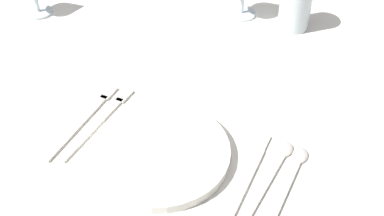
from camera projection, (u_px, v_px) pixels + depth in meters
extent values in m
cube|color=silver|center=(215.00, 86.00, 1.09)|extent=(1.80, 1.10, 0.04)
cube|color=silver|center=(289.00, 6.00, 1.52)|extent=(1.80, 0.01, 0.18)
cylinder|color=brown|center=(64.00, 30.00, 1.89)|extent=(0.07, 0.07, 0.70)
cylinder|color=white|center=(162.00, 154.00, 0.91)|extent=(0.25, 0.25, 0.02)
cube|color=beige|center=(93.00, 128.00, 0.96)|extent=(0.02, 0.19, 0.00)
cube|color=beige|center=(124.00, 96.00, 1.03)|extent=(0.02, 0.04, 0.00)
cube|color=beige|center=(77.00, 127.00, 0.97)|extent=(0.01, 0.19, 0.00)
cube|color=beige|center=(108.00, 93.00, 1.04)|extent=(0.02, 0.04, 0.00)
cube|color=beige|center=(241.00, 190.00, 0.86)|extent=(0.02, 0.20, 0.00)
cube|color=beige|center=(262.00, 146.00, 0.93)|extent=(0.02, 0.06, 0.00)
cube|color=beige|center=(261.00, 191.00, 0.85)|extent=(0.02, 0.19, 0.00)
ellipsoid|color=beige|center=(285.00, 150.00, 0.92)|extent=(0.03, 0.04, 0.01)
cube|color=beige|center=(280.00, 200.00, 0.84)|extent=(0.01, 0.19, 0.00)
ellipsoid|color=beige|center=(300.00, 156.00, 0.91)|extent=(0.03, 0.04, 0.01)
cylinder|color=silver|center=(39.00, 12.00, 1.26)|extent=(0.07, 0.07, 0.01)
cylinder|color=silver|center=(36.00, 1.00, 1.24)|extent=(0.01, 0.01, 0.06)
cylinder|color=silver|center=(241.00, 14.00, 1.26)|extent=(0.07, 0.07, 0.01)
cylinder|color=silver|center=(242.00, 1.00, 1.23)|extent=(0.01, 0.01, 0.07)
cylinder|color=silver|center=(295.00, 8.00, 1.19)|extent=(0.07, 0.07, 0.10)
cylinder|color=#C68C1E|center=(294.00, 18.00, 1.20)|extent=(0.07, 0.07, 0.04)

